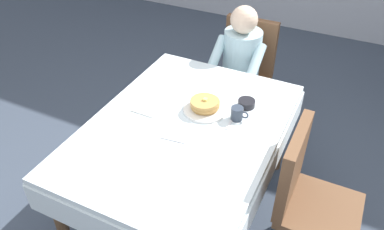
{
  "coord_description": "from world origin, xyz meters",
  "views": [
    {
      "loc": [
        0.83,
        -1.59,
        2.19
      ],
      "look_at": [
        0.02,
        0.06,
        0.79
      ],
      "focal_mm": 35.93,
      "sensor_mm": 36.0,
      "label": 1
    }
  ],
  "objects": [
    {
      "name": "chair_diner",
      "position": [
        -0.01,
        1.17,
        0.53
      ],
      "size": [
        0.44,
        0.45,
        0.93
      ],
      "rotation": [
        0.0,
        0.0,
        3.14
      ],
      "color": "brown",
      "rests_on": "ground"
    },
    {
      "name": "plate_breakfast",
      "position": [
        0.05,
        0.2,
        0.75
      ],
      "size": [
        0.28,
        0.28,
        0.02
      ],
      "primitive_type": "cylinder",
      "color": "white",
      "rests_on": "dining_table_main"
    },
    {
      "name": "diner_person",
      "position": [
        -0.01,
        1.01,
        0.67
      ],
      "size": [
        0.4,
        0.43,
        1.12
      ],
      "rotation": [
        0.0,
        0.0,
        3.14
      ],
      "color": "silver",
      "rests_on": "ground"
    },
    {
      "name": "breakfast_stack",
      "position": [
        0.04,
        0.2,
        0.79
      ],
      "size": [
        0.19,
        0.2,
        0.08
      ],
      "color": "tan",
      "rests_on": "plate_breakfast"
    },
    {
      "name": "napkin_folded",
      "position": [
        -0.29,
        0.04,
        0.74
      ],
      "size": [
        0.17,
        0.12,
        0.01
      ],
      "primitive_type": "cube",
      "rotation": [
        0.0,
        0.0,
        -0.02
      ],
      "color": "white",
      "rests_on": "dining_table_main"
    },
    {
      "name": "dining_table_main",
      "position": [
        0.0,
        0.0,
        0.65
      ],
      "size": [
        1.12,
        1.52,
        0.74
      ],
      "color": "silver",
      "rests_on": "ground"
    },
    {
      "name": "chair_right_side",
      "position": [
        0.77,
        0.0,
        0.53
      ],
      "size": [
        0.45,
        0.44,
        0.93
      ],
      "rotation": [
        0.0,
        0.0,
        -1.57
      ],
      "color": "brown",
      "rests_on": "ground"
    },
    {
      "name": "bowl_butter",
      "position": [
        0.27,
        0.36,
        0.76
      ],
      "size": [
        0.11,
        0.11,
        0.04
      ],
      "primitive_type": "cylinder",
      "color": "black",
      "rests_on": "dining_table_main"
    },
    {
      "name": "knife_right_of_plate",
      "position": [
        0.24,
        0.18,
        0.74
      ],
      "size": [
        0.02,
        0.2,
        0.0
      ],
      "primitive_type": "cube",
      "rotation": [
        0.0,
        0.0,
        1.59
      ],
      "color": "silver",
      "rests_on": "dining_table_main"
    },
    {
      "name": "ground_plane",
      "position": [
        0.0,
        0.0,
        0.0
      ],
      "size": [
        14.0,
        14.0,
        0.0
      ],
      "primitive_type": "plane",
      "color": "#3D4756"
    },
    {
      "name": "spoon_near_edge",
      "position": [
        0.0,
        -0.15,
        0.74
      ],
      "size": [
        0.15,
        0.03,
        0.0
      ],
      "primitive_type": "cube",
      "rotation": [
        0.0,
        0.0,
        0.12
      ],
      "color": "silver",
      "rests_on": "dining_table_main"
    },
    {
      "name": "fork_left_of_plate",
      "position": [
        -0.14,
        0.18,
        0.74
      ],
      "size": [
        0.03,
        0.18,
        0.0
      ],
      "primitive_type": "cube",
      "rotation": [
        0.0,
        0.0,
        1.46
      ],
      "color": "silver",
      "rests_on": "dining_table_main"
    },
    {
      "name": "cup_coffee",
      "position": [
        0.26,
        0.2,
        0.78
      ],
      "size": [
        0.11,
        0.08,
        0.08
      ],
      "color": "#333D4C",
      "rests_on": "dining_table_main"
    }
  ]
}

